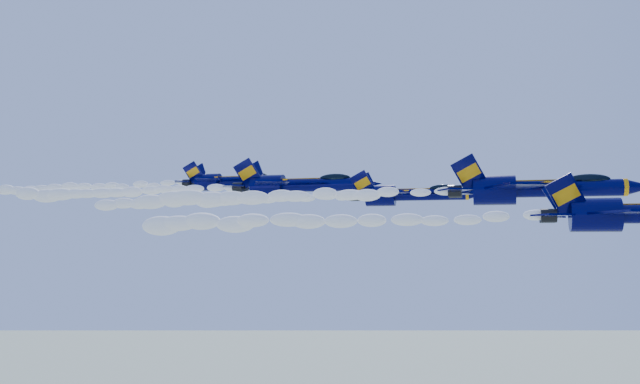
% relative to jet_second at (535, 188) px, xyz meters
% --- Properties ---
extents(smoke_trail_jet_lead, '(33.94, 1.68, 1.52)m').
position_rel_jet_second_xyz_m(smoke_trail_jet_lead, '(-17.34, -11.85, -3.19)').
color(smoke_trail_jet_lead, white).
extents(jet_second, '(18.24, 14.96, 6.78)m').
position_rel_jet_second_xyz_m(jet_second, '(0.00, 0.00, 0.00)').
color(jet_second, '#000036').
extents(smoke_trail_jet_second, '(33.94, 1.89, 1.70)m').
position_rel_jet_second_xyz_m(smoke_trail_jet_second, '(-24.76, -0.00, -0.38)').
color(smoke_trail_jet_second, white).
extents(jet_third, '(15.31, 12.56, 5.69)m').
position_rel_jet_second_xyz_m(jet_third, '(-12.90, 8.42, 0.22)').
color(jet_third, '#000036').
extents(smoke_trail_jet_third, '(33.94, 1.58, 1.43)m').
position_rel_jet_second_xyz_m(smoke_trail_jet_third, '(-36.41, 8.42, -0.14)').
color(smoke_trail_jet_third, white).
extents(jet_fourth, '(19.46, 15.96, 7.23)m').
position_rel_jet_second_xyz_m(jet_fourth, '(-27.86, 14.66, 2.13)').
color(jet_fourth, '#000036').
extents(smoke_trail_jet_fourth, '(33.94, 2.01, 1.81)m').
position_rel_jet_second_xyz_m(smoke_trail_jet_fourth, '(-53.14, 14.66, 1.73)').
color(smoke_trail_jet_fourth, white).
extents(jet_fifth, '(16.25, 13.33, 6.04)m').
position_rel_jet_second_xyz_m(jet_fifth, '(-40.43, 22.08, 3.57)').
color(jet_fifth, '#000036').
extents(smoke_trail_jet_fifth, '(33.94, 1.68, 1.51)m').
position_rel_jet_second_xyz_m(smoke_trail_jet_fifth, '(-64.34, 22.08, 3.20)').
color(smoke_trail_jet_fifth, white).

